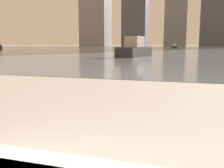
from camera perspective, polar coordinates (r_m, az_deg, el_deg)
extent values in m
cube|color=slate|center=(61.91, 16.01, 7.86)|extent=(180.00, 110.00, 0.01)
cube|color=#2D2D33|center=(65.11, 14.06, 8.21)|extent=(1.54, 3.07, 0.51)
cube|color=silver|center=(65.11, 14.08, 8.70)|extent=(0.93, 1.22, 0.59)
cube|color=#2D2D33|center=(20.58, 5.19, 7.35)|extent=(2.29, 4.55, 0.76)
cube|color=#B2A893|center=(20.57, 5.22, 9.62)|extent=(1.38, 1.81, 0.87)
cube|color=slate|center=(118.45, 14.37, 13.77)|extent=(9.66, 6.97, 22.28)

